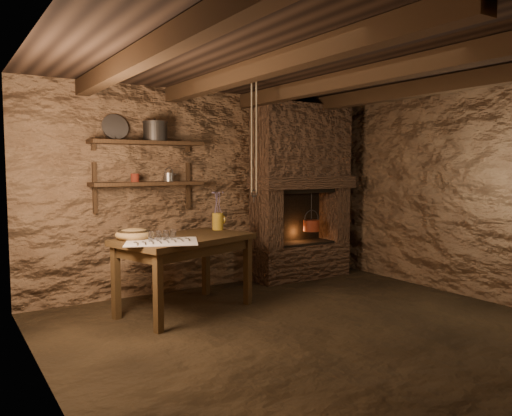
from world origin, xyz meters
TOP-DOWN VIEW (x-y plane):
  - floor at (0.00, 0.00)m, footprint 4.50×4.50m
  - back_wall at (0.00, 2.00)m, footprint 4.50×0.04m
  - left_wall at (-2.25, 0.00)m, footprint 0.04×4.00m
  - right_wall at (2.25, 0.00)m, footprint 0.04×4.00m
  - ceiling at (0.00, 0.00)m, footprint 4.50×4.00m
  - beam_far_left at (-1.50, 0.00)m, footprint 0.14×3.95m
  - beam_mid_left at (-0.50, 0.00)m, footprint 0.14×3.95m
  - beam_mid_right at (0.50, 0.00)m, footprint 0.14×3.95m
  - beam_far_right at (1.50, 0.00)m, footprint 0.14×3.95m
  - shelf_lower at (-0.85, 1.84)m, footprint 1.25×0.30m
  - shelf_upper at (-0.85, 1.84)m, footprint 1.25×0.30m
  - hearth at (1.25, 1.77)m, footprint 1.43×0.51m
  - work_table at (-0.72, 1.15)m, footprint 1.53×1.15m
  - linen_cloth at (-1.07, 0.92)m, footprint 0.82×0.76m
  - pewter_cutlery_row at (-1.07, 0.90)m, footprint 0.59×0.42m
  - drinking_glasses at (-1.04, 1.05)m, footprint 0.21×0.06m
  - stoneware_jug at (-0.18, 1.44)m, footprint 0.15×0.14m
  - wooden_bowl at (-1.22, 1.25)m, footprint 0.41×0.41m
  - iron_stockpot at (-0.75, 1.84)m, footprint 0.33×0.33m
  - tin_pan at (-1.17, 1.94)m, footprint 0.29×0.13m
  - small_kettle at (-0.60, 1.84)m, footprint 0.15×0.12m
  - rusty_tin at (-0.99, 1.84)m, footprint 0.10×0.10m
  - red_pot at (1.39, 1.72)m, footprint 0.28×0.28m
  - hanging_ropes at (0.05, 1.05)m, footprint 0.08×0.08m

SIDE VIEW (x-z plane):
  - floor at x=0.00m, z-range 0.00..0.00m
  - work_table at x=-0.72m, z-range 0.03..0.81m
  - red_pot at x=1.39m, z-range 0.44..0.98m
  - linen_cloth at x=-1.07m, z-range 0.78..0.79m
  - pewter_cutlery_row at x=-1.07m, z-range 0.79..0.80m
  - wooden_bowl at x=-1.22m, z-range 0.76..0.89m
  - drinking_glasses at x=-1.04m, z-range 0.79..0.87m
  - stoneware_jug at x=-0.18m, z-range 0.75..1.18m
  - back_wall at x=0.00m, z-range 0.00..2.40m
  - left_wall at x=-2.25m, z-range 0.00..2.40m
  - right_wall at x=2.25m, z-range 0.00..2.40m
  - hearth at x=1.25m, z-range 0.08..2.38m
  - shelf_lower at x=-0.85m, z-range 1.28..1.32m
  - rusty_tin at x=-0.99m, z-range 1.32..1.41m
  - small_kettle at x=-0.60m, z-range 1.29..1.45m
  - shelf_upper at x=-0.85m, z-range 1.73..1.77m
  - hanging_ropes at x=0.05m, z-range 1.20..2.40m
  - iron_stockpot at x=-0.75m, z-range 1.77..1.97m
  - tin_pan at x=-1.17m, z-range 1.77..2.06m
  - beam_far_left at x=-1.50m, z-range 2.23..2.39m
  - beam_mid_left at x=-0.50m, z-range 2.23..2.39m
  - beam_mid_right at x=0.50m, z-range 2.23..2.39m
  - beam_far_right at x=1.50m, z-range 2.23..2.39m
  - ceiling at x=0.00m, z-range 2.38..2.42m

